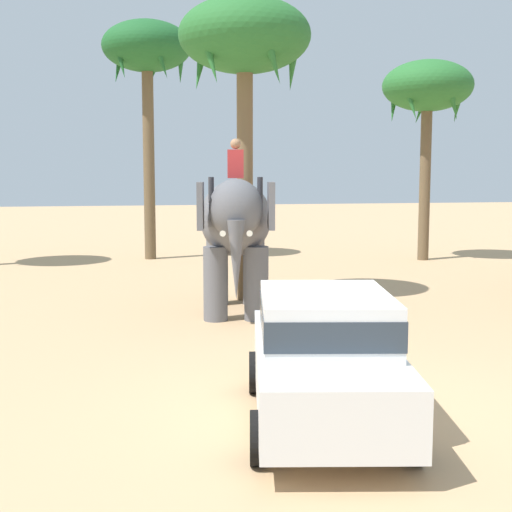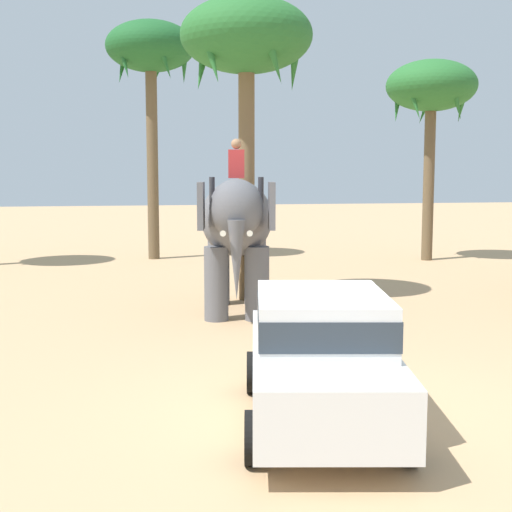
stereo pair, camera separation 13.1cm
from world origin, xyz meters
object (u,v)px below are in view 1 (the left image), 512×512
object	(u,v)px
elephant_with_mahout	(236,226)
palm_tree_behind_elephant	(147,54)
palm_tree_near_hut	(427,91)
car_sedan_foreground	(324,353)
palm_tree_far_back	(245,43)

from	to	relation	value
elephant_with_mahout	palm_tree_behind_elephant	bearing A→B (deg)	97.24
palm_tree_near_hut	palm_tree_behind_elephant	bearing A→B (deg)	166.96
car_sedan_foreground	palm_tree_behind_elephant	world-z (taller)	palm_tree_behind_elephant
car_sedan_foreground	elephant_with_mahout	size ratio (longest dim) A/B	1.09
palm_tree_behind_elephant	car_sedan_foreground	bearing A→B (deg)	-85.97
elephant_with_mahout	palm_tree_far_back	world-z (taller)	palm_tree_far_back
elephant_with_mahout	palm_tree_behind_elephant	size ratio (longest dim) A/B	0.47
car_sedan_foreground	elephant_with_mahout	xyz separation A→B (m)	(0.10, 7.17, 1.06)
car_sedan_foreground	palm_tree_near_hut	size ratio (longest dim) A/B	0.61
car_sedan_foreground	palm_tree_near_hut	bearing A→B (deg)	61.52
car_sedan_foreground	palm_tree_near_hut	distance (m)	18.49
elephant_with_mahout	palm_tree_near_hut	size ratio (longest dim) A/B	0.56
palm_tree_behind_elephant	palm_tree_near_hut	size ratio (longest dim) A/B	1.20
car_sedan_foreground	palm_tree_near_hut	world-z (taller)	palm_tree_near_hut
car_sedan_foreground	palm_tree_far_back	world-z (taller)	palm_tree_far_back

